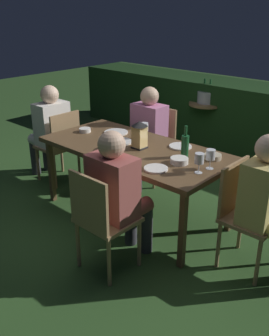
% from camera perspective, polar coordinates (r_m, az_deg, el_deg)
% --- Properties ---
extents(ground_plane, '(16.00, 16.00, 0.00)m').
position_cam_1_polar(ground_plane, '(4.01, 0.00, -6.77)').
color(ground_plane, '#2D5123').
extents(dining_table, '(1.87, 0.89, 0.73)m').
position_cam_1_polar(dining_table, '(3.72, 0.00, 2.37)').
color(dining_table, brown).
rests_on(dining_table, ground).
extents(chair_side_right_a, '(0.42, 0.40, 0.87)m').
position_cam_1_polar(chair_side_right_a, '(4.64, 3.19, 4.07)').
color(chair_side_right_a, '#9E7A51').
rests_on(chair_side_right_a, ground).
extents(person_in_pink, '(0.38, 0.47, 1.15)m').
position_cam_1_polar(person_in_pink, '(4.45, 1.62, 5.31)').
color(person_in_pink, '#C675A3').
rests_on(person_in_pink, ground).
extents(chair_head_near, '(0.40, 0.42, 0.87)m').
position_cam_1_polar(chair_head_near, '(4.62, -10.89, 3.58)').
color(chair_head_near, '#9E7A51').
rests_on(chair_head_near, ground).
extents(person_in_cream, '(0.48, 0.38, 1.15)m').
position_cam_1_polar(person_in_cream, '(4.72, -12.48, 5.83)').
color(person_in_cream, white).
rests_on(person_in_cream, ground).
extents(chair_side_left_b, '(0.42, 0.40, 0.87)m').
position_cam_1_polar(chair_side_left_b, '(3.00, -4.97, -7.29)').
color(chair_side_left_b, '#9E7A51').
rests_on(chair_side_left_b, ground).
extents(person_in_rust, '(0.38, 0.47, 1.15)m').
position_cam_1_polar(person_in_rust, '(3.04, -2.37, -3.47)').
color(person_in_rust, '#9E4C47').
rests_on(person_in_rust, ground).
extents(chair_head_far, '(0.40, 0.42, 0.87)m').
position_cam_1_polar(chair_head_far, '(3.20, 15.91, -6.10)').
color(chair_head_far, '#9E7A51').
rests_on(chair_head_far, ground).
extents(lantern_centerpiece, '(0.15, 0.15, 0.27)m').
position_cam_1_polar(lantern_centerpiece, '(3.62, 0.74, 5.17)').
color(lantern_centerpiece, black).
rests_on(lantern_centerpiece, dining_table).
extents(green_bottle_on_table, '(0.07, 0.07, 0.29)m').
position_cam_1_polar(green_bottle_on_table, '(3.44, 7.47, 3.31)').
color(green_bottle_on_table, '#195128').
rests_on(green_bottle_on_table, dining_table).
extents(wine_glass_a, '(0.08, 0.08, 0.17)m').
position_cam_1_polar(wine_glass_a, '(3.89, 1.48, 5.97)').
color(wine_glass_a, silver).
rests_on(wine_glass_a, dining_table).
extents(wine_glass_b, '(0.08, 0.08, 0.17)m').
position_cam_1_polar(wine_glass_b, '(3.13, 9.55, 1.26)').
color(wine_glass_b, silver).
rests_on(wine_glass_b, dining_table).
extents(wine_glass_c, '(0.08, 0.08, 0.17)m').
position_cam_1_polar(wine_glass_c, '(3.22, 11.18, 1.82)').
color(wine_glass_c, silver).
rests_on(wine_glass_c, dining_table).
extents(plate_a, '(0.25, 0.25, 0.01)m').
position_cam_1_polar(plate_a, '(4.11, -2.74, 5.29)').
color(plate_a, white).
rests_on(plate_a, dining_table).
extents(plate_b, '(0.23, 0.23, 0.01)m').
position_cam_1_polar(plate_b, '(3.82, -2.04, 3.93)').
color(plate_b, silver).
rests_on(plate_b, dining_table).
extents(plate_c, '(0.22, 0.22, 0.01)m').
position_cam_1_polar(plate_c, '(3.72, 6.79, 3.19)').
color(plate_c, white).
rests_on(plate_c, dining_table).
extents(plate_d, '(0.20, 0.20, 0.01)m').
position_cam_1_polar(plate_d, '(3.19, 3.18, -0.09)').
color(plate_d, white).
rests_on(plate_d, dining_table).
extents(bowl_olives, '(0.12, 0.12, 0.04)m').
position_cam_1_polar(bowl_olives, '(4.17, -7.35, 5.60)').
color(bowl_olives, silver).
rests_on(bowl_olives, dining_table).
extents(bowl_bread, '(0.15, 0.15, 0.04)m').
position_cam_1_polar(bowl_bread, '(3.47, 11.49, 1.69)').
color(bowl_bread, '#BCAD8E').
rests_on(bowl_bread, dining_table).
extents(bowl_salad, '(0.16, 0.16, 0.05)m').
position_cam_1_polar(bowl_salad, '(3.33, 6.63, 1.13)').
color(bowl_salad, silver).
rests_on(bowl_salad, dining_table).
extents(side_table, '(0.49, 0.49, 0.67)m').
position_cam_1_polar(side_table, '(5.84, 10.34, 7.28)').
color(side_table, '#937047').
rests_on(side_table, ground).
extents(ice_bucket, '(0.26, 0.26, 0.34)m').
position_cam_1_polar(ice_bucket, '(5.76, 10.58, 10.43)').
color(ice_bucket, '#B2B7BF').
rests_on(ice_bucket, side_table).
extents(hedge_backdrop, '(6.22, 0.77, 0.94)m').
position_cam_1_polar(hedge_backdrop, '(5.81, 17.26, 6.88)').
color(hedge_backdrop, '#193816').
rests_on(hedge_backdrop, ground).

